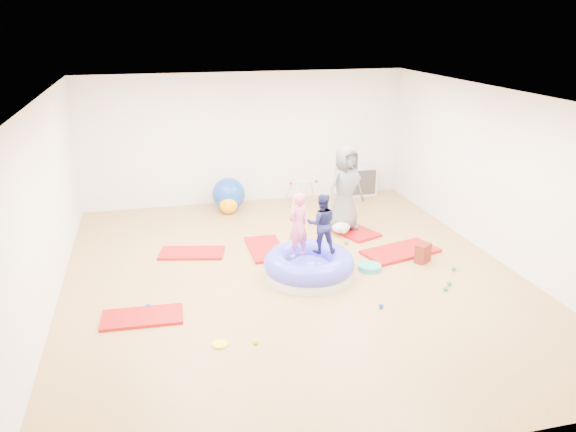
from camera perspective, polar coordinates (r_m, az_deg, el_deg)
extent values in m
cube|color=#B18539|center=(8.92, 0.47, -6.09)|extent=(7.00, 8.00, 0.01)
cube|color=white|center=(8.11, 0.53, 12.06)|extent=(7.00, 8.00, 0.01)
cube|color=white|center=(12.20, -4.27, 7.86)|extent=(7.00, 0.01, 2.80)
cube|color=white|center=(4.94, 12.43, -10.74)|extent=(7.00, 0.01, 2.80)
cube|color=white|center=(8.29, -23.62, 0.62)|extent=(0.01, 8.00, 2.80)
cube|color=white|center=(9.85, 20.65, 3.83)|extent=(0.01, 8.00, 2.80)
cube|color=#B11A03|center=(7.97, -14.57, -9.91)|extent=(1.11, 0.59, 0.05)
cube|color=#B11A03|center=(9.83, -9.74, -3.72)|extent=(1.18, 0.78, 0.05)
cube|color=#B11A03|center=(9.87, -2.28, -3.33)|extent=(0.59, 1.16, 0.05)
cube|color=#B11A03|center=(9.93, 11.37, -3.55)|extent=(1.43, 0.96, 0.05)
cube|color=#B11A03|center=(10.79, 6.21, -1.38)|extent=(1.01, 1.34, 0.05)
cylinder|color=silver|center=(8.87, 2.14, -5.68)|extent=(1.38, 1.38, 0.16)
torus|color=#4244DB|center=(8.81, 2.15, -4.83)|extent=(1.43, 1.43, 0.38)
ellipsoid|color=#4244DB|center=(8.85, 2.14, -5.36)|extent=(0.76, 0.76, 0.34)
imported|color=#DD5C8B|center=(8.49, 1.02, -0.64)|extent=(0.45, 0.39, 1.03)
imported|color=#1C1D4C|center=(8.70, 3.44, -0.46)|extent=(0.52, 0.43, 0.95)
imported|color=slate|center=(10.53, 5.85, 2.85)|extent=(0.91, 0.75, 1.60)
ellipsoid|color=#B9DEF1|center=(10.53, 5.41, -1.17)|extent=(0.35, 0.22, 0.20)
sphere|color=#CBAE92|center=(10.38, 5.70, -1.35)|extent=(0.16, 0.16, 0.16)
sphere|color=#1843A9|center=(8.19, -14.03, -8.88)|extent=(0.07, 0.07, 0.07)
sphere|color=#2F8836|center=(8.76, 15.71, -7.11)|extent=(0.07, 0.07, 0.07)
sphere|color=#F6F10E|center=(7.18, -3.30, -12.62)|extent=(0.07, 0.07, 0.07)
sphere|color=#1843A9|center=(8.07, 9.44, -9.00)|extent=(0.07, 0.07, 0.07)
sphere|color=red|center=(8.87, 5.29, -6.06)|extent=(0.07, 0.07, 0.07)
sphere|color=#F6F10E|center=(9.49, 0.18, -4.21)|extent=(0.07, 0.07, 0.07)
sphere|color=#2F8836|center=(10.14, 5.95, -2.71)|extent=(0.07, 0.07, 0.07)
sphere|color=#2F8836|center=(8.94, 16.08, -6.58)|extent=(0.07, 0.07, 0.07)
sphere|color=#2F8836|center=(9.46, 16.51, -5.14)|extent=(0.07, 0.07, 0.07)
sphere|color=#1843A9|center=(11.87, -6.05, 2.23)|extent=(0.69, 0.69, 0.69)
sphere|color=#FFA703|center=(11.69, -6.06, 1.12)|extent=(0.38, 0.38, 0.38)
cylinder|color=beige|center=(11.70, 0.65, 1.86)|extent=(0.22, 0.22, 0.58)
cylinder|color=beige|center=(12.15, 0.07, 2.54)|extent=(0.22, 0.22, 0.58)
cylinder|color=beige|center=(11.84, 3.16, 2.05)|extent=(0.22, 0.22, 0.58)
cylinder|color=beige|center=(12.29, 2.49, 2.72)|extent=(0.22, 0.22, 0.58)
cylinder|color=beige|center=(11.92, 1.61, 3.45)|extent=(0.56, 0.03, 0.03)
sphere|color=red|center=(11.85, 0.30, 3.36)|extent=(0.07, 0.07, 0.07)
sphere|color=#1843A9|center=(11.99, 2.89, 3.54)|extent=(0.07, 0.07, 0.07)
cube|color=beige|center=(12.96, 7.46, 3.57)|extent=(0.66, 0.32, 0.66)
cube|color=#363332|center=(12.82, 7.71, 3.39)|extent=(0.57, 0.02, 0.57)
cube|color=beige|center=(12.92, 7.53, 3.52)|extent=(0.02, 0.23, 0.58)
cube|color=beige|center=(12.92, 7.53, 3.52)|extent=(0.58, 0.23, 0.02)
cylinder|color=teal|center=(9.20, 8.30, -5.17)|extent=(0.38, 0.38, 0.08)
cube|color=#B01C09|center=(9.60, 13.55, -3.69)|extent=(0.32, 0.30, 0.32)
cylinder|color=#F6F10E|center=(7.21, -6.89, -12.82)|extent=(0.20, 0.20, 0.03)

